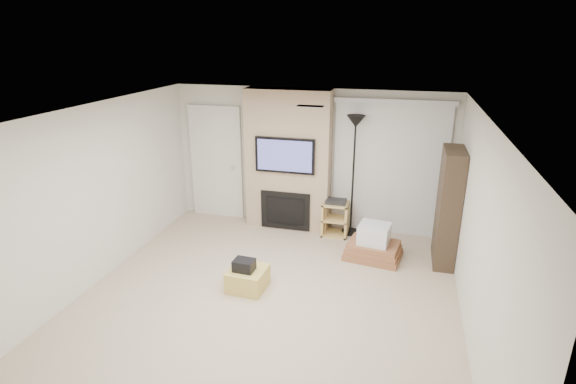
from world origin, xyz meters
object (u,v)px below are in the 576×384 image
(ottoman, at_px, (248,279))
(av_stand, at_px, (335,217))
(floor_lamp, at_px, (355,142))
(bookshelf, at_px, (448,207))
(box_stack, at_px, (373,245))

(ottoman, distance_m, av_stand, 2.27)
(floor_lamp, bearing_deg, bookshelf, -24.00)
(bookshelf, bearing_deg, box_stack, -171.08)
(ottoman, relative_size, av_stand, 0.76)
(av_stand, bearing_deg, box_stack, -43.97)
(ottoman, relative_size, floor_lamp, 0.24)
(ottoman, xyz_separation_m, bookshelf, (2.68, 1.54, 0.75))
(bookshelf, bearing_deg, ottoman, -150.09)
(floor_lamp, relative_size, bookshelf, 1.17)
(box_stack, distance_m, bookshelf, 1.27)
(floor_lamp, relative_size, av_stand, 3.20)
(ottoman, relative_size, bookshelf, 0.28)
(av_stand, bearing_deg, bookshelf, -16.62)
(ottoman, height_order, bookshelf, bookshelf)
(av_stand, xyz_separation_m, bookshelf, (1.78, -0.53, 0.55))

